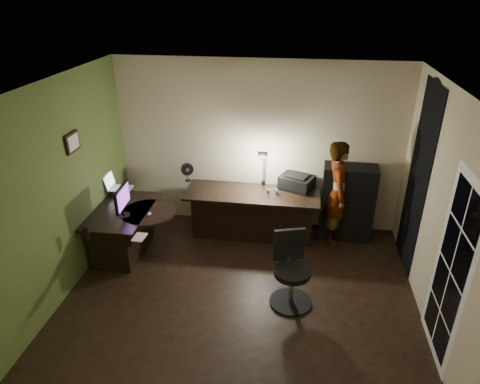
# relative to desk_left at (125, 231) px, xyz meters

# --- Properties ---
(floor) EXTENTS (4.50, 4.00, 0.01)m
(floor) POSITION_rel_desk_left_xyz_m (1.83, -0.78, -0.37)
(floor) COLOR black
(floor) RESTS_ON ground
(ceiling) EXTENTS (4.50, 4.00, 0.01)m
(ceiling) POSITION_rel_desk_left_xyz_m (1.83, -0.78, 2.34)
(ceiling) COLOR silver
(ceiling) RESTS_ON floor
(wall_back) EXTENTS (4.50, 0.01, 2.70)m
(wall_back) POSITION_rel_desk_left_xyz_m (1.83, 1.23, 0.99)
(wall_back) COLOR #C3B390
(wall_back) RESTS_ON floor
(wall_front) EXTENTS (4.50, 0.01, 2.70)m
(wall_front) POSITION_rel_desk_left_xyz_m (1.83, -2.78, 0.99)
(wall_front) COLOR #C3B390
(wall_front) RESTS_ON floor
(wall_left) EXTENTS (0.01, 4.00, 2.70)m
(wall_left) POSITION_rel_desk_left_xyz_m (-0.42, -0.78, 0.99)
(wall_left) COLOR #C3B390
(wall_left) RESTS_ON floor
(wall_right) EXTENTS (0.01, 4.00, 2.70)m
(wall_right) POSITION_rel_desk_left_xyz_m (4.08, -0.78, 0.99)
(wall_right) COLOR #C3B390
(wall_right) RESTS_ON floor
(green_wall_overlay) EXTENTS (0.00, 4.00, 2.70)m
(green_wall_overlay) POSITION_rel_desk_left_xyz_m (-0.41, -0.78, 0.99)
(green_wall_overlay) COLOR #4E6229
(green_wall_overlay) RESTS_ON floor
(arched_doorway) EXTENTS (0.01, 0.90, 2.60)m
(arched_doorway) POSITION_rel_desk_left_xyz_m (4.07, 0.37, 0.94)
(arched_doorway) COLOR black
(arched_doorway) RESTS_ON floor
(french_door) EXTENTS (0.02, 0.92, 2.10)m
(french_door) POSITION_rel_desk_left_xyz_m (4.07, -1.33, 0.69)
(french_door) COLOR white
(french_door) RESTS_ON floor
(framed_picture) EXTENTS (0.04, 0.30, 0.25)m
(framed_picture) POSITION_rel_desk_left_xyz_m (-0.39, -0.33, 1.49)
(framed_picture) COLOR black
(framed_picture) RESTS_ON wall_left
(desk_left) EXTENTS (0.78, 1.26, 0.73)m
(desk_left) POSITION_rel_desk_left_xyz_m (0.00, 0.00, 0.00)
(desk_left) COLOR black
(desk_left) RESTS_ON floor
(desk_right) EXTENTS (2.07, 0.73, 0.77)m
(desk_right) POSITION_rel_desk_left_xyz_m (1.80, 0.73, 0.02)
(desk_right) COLOR black
(desk_right) RESTS_ON floor
(cabinet) EXTENTS (0.82, 0.43, 1.20)m
(cabinet) POSITION_rel_desk_left_xyz_m (3.27, 0.96, 0.24)
(cabinet) COLOR black
(cabinet) RESTS_ON floor
(laptop_stand) EXTENTS (0.26, 0.23, 0.09)m
(laptop_stand) POSITION_rel_desk_left_xyz_m (-0.22, 0.51, 0.40)
(laptop_stand) COLOR silver
(laptop_stand) RESTS_ON desk_left
(laptop) EXTENTS (0.38, 0.35, 0.25)m
(laptop) POSITION_rel_desk_left_xyz_m (-0.22, 0.51, 0.57)
(laptop) COLOR silver
(laptop) RESTS_ON laptop_stand
(monitor) EXTENTS (0.13, 0.50, 0.33)m
(monitor) POSITION_rel_desk_left_xyz_m (0.08, -0.15, 0.52)
(monitor) COLOR black
(monitor) RESTS_ON desk_left
(mouse) EXTENTS (0.07, 0.09, 0.03)m
(mouse) POSITION_rel_desk_left_xyz_m (0.43, -0.07, 0.37)
(mouse) COLOR silver
(mouse) RESTS_ON desk_left
(phone) EXTENTS (0.11, 0.15, 0.01)m
(phone) POSITION_rel_desk_left_xyz_m (-0.03, 0.14, 0.36)
(phone) COLOR black
(phone) RESTS_ON desk_left
(pen) EXTENTS (0.08, 0.15, 0.01)m
(pen) POSITION_rel_desk_left_xyz_m (0.18, -0.41, 0.36)
(pen) COLOR black
(pen) RESTS_ON desk_left
(speaker) EXTENTS (0.09, 0.09, 0.18)m
(speaker) POSITION_rel_desk_left_xyz_m (-0.14, -0.80, 0.44)
(speaker) COLOR black
(speaker) RESTS_ON desk_left
(notepad) EXTENTS (0.16, 0.22, 0.01)m
(notepad) POSITION_rel_desk_left_xyz_m (0.51, -0.66, 0.36)
(notepad) COLOR silver
(notepad) RESTS_ON desk_left
(desk_fan) EXTENTS (0.23, 0.18, 0.31)m
(desk_fan) POSITION_rel_desk_left_xyz_m (0.73, 0.99, 0.58)
(desk_fan) COLOR black
(desk_fan) RESTS_ON desk_right
(headphones) EXTENTS (0.18, 0.13, 0.08)m
(headphones) POSITION_rel_desk_left_xyz_m (2.11, 0.73, 0.46)
(headphones) COLOR navy
(headphones) RESTS_ON desk_right
(printer) EXTENTS (0.60, 0.54, 0.22)m
(printer) POSITION_rel_desk_left_xyz_m (2.47, 0.99, 0.53)
(printer) COLOR black
(printer) RESTS_ON desk_right
(desk_lamp) EXTENTS (0.21, 0.32, 0.66)m
(desk_lamp) POSITION_rel_desk_left_xyz_m (1.94, 1.05, 0.75)
(desk_lamp) COLOR black
(desk_lamp) RESTS_ON desk_right
(office_chair) EXTENTS (0.67, 0.67, 0.96)m
(office_chair) POSITION_rel_desk_left_xyz_m (2.49, -0.79, 0.12)
(office_chair) COLOR black
(office_chair) RESTS_ON floor
(person) EXTENTS (0.40, 0.59, 1.64)m
(person) POSITION_rel_desk_left_xyz_m (3.09, 0.82, 0.45)
(person) COLOR #D8A88C
(person) RESTS_ON floor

